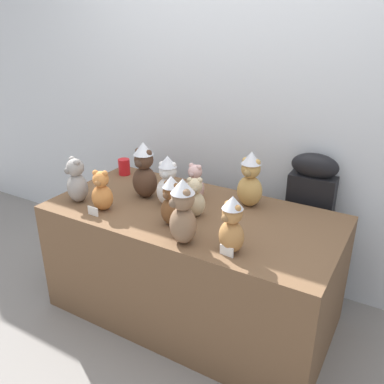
{
  "coord_description": "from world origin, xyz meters",
  "views": [
    {
      "loc": [
        1.04,
        -1.54,
        1.72
      ],
      "look_at": [
        0.0,
        0.25,
        0.82
      ],
      "focal_mm": 38.22,
      "sensor_mm": 36.0,
      "label": 1
    }
  ],
  "objects_px": {
    "party_cup_red": "(124,167)",
    "teddy_bear_caramel": "(232,225)",
    "teddy_bear_snow": "(168,181)",
    "teddy_bear_ginger": "(102,192)",
    "display_table": "(192,264)",
    "teddy_bear_chestnut": "(172,201)",
    "teddy_bear_honey": "(250,180)",
    "teddy_bear_sand": "(195,198)",
    "teddy_bear_ash": "(77,181)",
    "teddy_bear_blush": "(195,183)",
    "teddy_bear_mocha": "(183,212)",
    "teddy_bear_cocoa": "(144,171)",
    "instrument_case": "(307,227)"
  },
  "relations": [
    {
      "from": "party_cup_red",
      "to": "teddy_bear_caramel",
      "type": "bearing_deg",
      "value": -26.84
    },
    {
      "from": "teddy_bear_snow",
      "to": "teddy_bear_ginger",
      "type": "relative_size",
      "value": 1.26
    },
    {
      "from": "display_table",
      "to": "teddy_bear_ginger",
      "type": "relative_size",
      "value": 6.91
    },
    {
      "from": "teddy_bear_caramel",
      "to": "teddy_bear_ginger",
      "type": "distance_m",
      "value": 0.82
    },
    {
      "from": "teddy_bear_chestnut",
      "to": "teddy_bear_honey",
      "type": "bearing_deg",
      "value": 66.91
    },
    {
      "from": "teddy_bear_sand",
      "to": "party_cup_red",
      "type": "height_order",
      "value": "teddy_bear_sand"
    },
    {
      "from": "teddy_bear_ash",
      "to": "teddy_bear_honey",
      "type": "relative_size",
      "value": 0.83
    },
    {
      "from": "teddy_bear_caramel",
      "to": "teddy_bear_blush",
      "type": "relative_size",
      "value": 1.26
    },
    {
      "from": "teddy_bear_mocha",
      "to": "party_cup_red",
      "type": "distance_m",
      "value": 1.02
    },
    {
      "from": "teddy_bear_cocoa",
      "to": "teddy_bear_chestnut",
      "type": "xyz_separation_m",
      "value": [
        0.34,
        -0.22,
        -0.03
      ]
    },
    {
      "from": "teddy_bear_cocoa",
      "to": "party_cup_red",
      "type": "relative_size",
      "value": 3.13
    },
    {
      "from": "teddy_bear_mocha",
      "to": "teddy_bear_honey",
      "type": "bearing_deg",
      "value": 109.92
    },
    {
      "from": "teddy_bear_ash",
      "to": "teddy_bear_mocha",
      "type": "height_order",
      "value": "teddy_bear_mocha"
    },
    {
      "from": "teddy_bear_cocoa",
      "to": "teddy_bear_ash",
      "type": "distance_m",
      "value": 0.4
    },
    {
      "from": "teddy_bear_blush",
      "to": "teddy_bear_mocha",
      "type": "height_order",
      "value": "teddy_bear_mocha"
    },
    {
      "from": "instrument_case",
      "to": "teddy_bear_blush",
      "type": "bearing_deg",
      "value": -148.82
    },
    {
      "from": "teddy_bear_snow",
      "to": "teddy_bear_ginger",
      "type": "xyz_separation_m",
      "value": [
        -0.28,
        -0.24,
        -0.04
      ]
    },
    {
      "from": "teddy_bear_snow",
      "to": "teddy_bear_ash",
      "type": "bearing_deg",
      "value": -173.34
    },
    {
      "from": "teddy_bear_cocoa",
      "to": "display_table",
      "type": "bearing_deg",
      "value": -5.19
    },
    {
      "from": "teddy_bear_ash",
      "to": "teddy_bear_caramel",
      "type": "bearing_deg",
      "value": 19.13
    },
    {
      "from": "teddy_bear_snow",
      "to": "teddy_bear_ash",
      "type": "xyz_separation_m",
      "value": [
        -0.49,
        -0.23,
        -0.02
      ]
    },
    {
      "from": "teddy_bear_snow",
      "to": "teddy_bear_sand",
      "type": "height_order",
      "value": "teddy_bear_snow"
    },
    {
      "from": "display_table",
      "to": "instrument_case",
      "type": "relative_size",
      "value": 1.69
    },
    {
      "from": "display_table",
      "to": "teddy_bear_chestnut",
      "type": "xyz_separation_m",
      "value": [
        -0.01,
        -0.19,
        0.48
      ]
    },
    {
      "from": "party_cup_red",
      "to": "teddy_bear_snow",
      "type": "bearing_deg",
      "value": -25.91
    },
    {
      "from": "teddy_bear_caramel",
      "to": "teddy_bear_mocha",
      "type": "bearing_deg",
      "value": -149.08
    },
    {
      "from": "teddy_bear_blush",
      "to": "teddy_bear_ginger",
      "type": "relative_size",
      "value": 0.94
    },
    {
      "from": "teddy_bear_cocoa",
      "to": "party_cup_red",
      "type": "height_order",
      "value": "teddy_bear_cocoa"
    },
    {
      "from": "instrument_case",
      "to": "teddy_bear_snow",
      "type": "distance_m",
      "value": 0.94
    },
    {
      "from": "teddy_bear_blush",
      "to": "teddy_bear_honey",
      "type": "bearing_deg",
      "value": 18.98
    },
    {
      "from": "instrument_case",
      "to": "teddy_bear_snow",
      "type": "bearing_deg",
      "value": -144.0
    },
    {
      "from": "display_table",
      "to": "teddy_bear_caramel",
      "type": "height_order",
      "value": "teddy_bear_caramel"
    },
    {
      "from": "teddy_bear_snow",
      "to": "teddy_bear_mocha",
      "type": "distance_m",
      "value": 0.44
    },
    {
      "from": "display_table",
      "to": "teddy_bear_cocoa",
      "type": "xyz_separation_m",
      "value": [
        -0.35,
        0.04,
        0.52
      ]
    },
    {
      "from": "teddy_bear_ash",
      "to": "teddy_bear_honey",
      "type": "xyz_separation_m",
      "value": [
        0.9,
        0.45,
        0.03
      ]
    },
    {
      "from": "teddy_bear_snow",
      "to": "teddy_bear_ash",
      "type": "distance_m",
      "value": 0.54
    },
    {
      "from": "display_table",
      "to": "teddy_bear_ginger",
      "type": "height_order",
      "value": "teddy_bear_ginger"
    },
    {
      "from": "display_table",
      "to": "teddy_bear_sand",
      "type": "relative_size",
      "value": 7.25
    },
    {
      "from": "teddy_bear_snow",
      "to": "teddy_bear_sand",
      "type": "bearing_deg",
      "value": -31.28
    },
    {
      "from": "teddy_bear_blush",
      "to": "teddy_bear_ginger",
      "type": "xyz_separation_m",
      "value": [
        -0.38,
        -0.39,
        0.01
      ]
    },
    {
      "from": "teddy_bear_sand",
      "to": "teddy_bear_blush",
      "type": "bearing_deg",
      "value": 92.03
    },
    {
      "from": "teddy_bear_blush",
      "to": "teddy_bear_honey",
      "type": "relative_size",
      "value": 0.69
    },
    {
      "from": "teddy_bear_mocha",
      "to": "party_cup_red",
      "type": "height_order",
      "value": "teddy_bear_mocha"
    },
    {
      "from": "teddy_bear_ash",
      "to": "teddy_bear_mocha",
      "type": "relative_size",
      "value": 0.82
    },
    {
      "from": "teddy_bear_caramel",
      "to": "teddy_bear_chestnut",
      "type": "relative_size",
      "value": 1.03
    },
    {
      "from": "teddy_bear_cocoa",
      "to": "teddy_bear_caramel",
      "type": "xyz_separation_m",
      "value": [
        0.72,
        -0.31,
        -0.03
      ]
    },
    {
      "from": "teddy_bear_chestnut",
      "to": "party_cup_red",
      "type": "distance_m",
      "value": 0.83
    },
    {
      "from": "teddy_bear_caramel",
      "to": "teddy_bear_honey",
      "type": "distance_m",
      "value": 0.52
    },
    {
      "from": "teddy_bear_mocha",
      "to": "teddy_bear_ginger",
      "type": "height_order",
      "value": "teddy_bear_mocha"
    },
    {
      "from": "instrument_case",
      "to": "teddy_bear_cocoa",
      "type": "bearing_deg",
      "value": -151.61
    }
  ]
}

